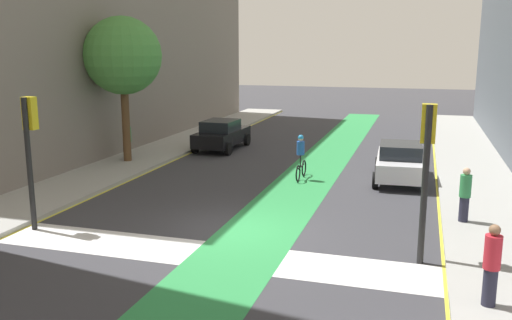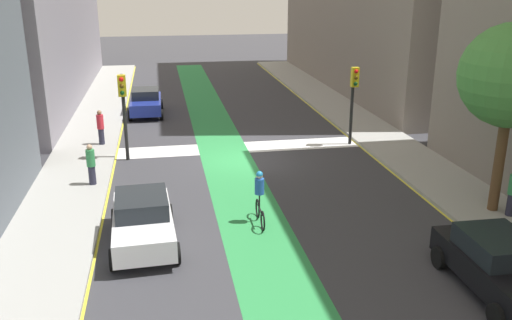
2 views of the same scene
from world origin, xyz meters
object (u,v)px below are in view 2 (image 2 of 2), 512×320
traffic_signal_near_left (354,91)px  pedestrian_sidewalk_right_a (91,164)px  pedestrian_sidewalk_right_b (101,127)px  car_white_right_far (143,220)px  cyclist_in_lane (260,196)px  traffic_signal_near_right (123,101)px  street_tree_near (512,76)px  car_blue_right_near (146,102)px  car_black_left_far (498,264)px

traffic_signal_near_left → pedestrian_sidewalk_right_a: traffic_signal_near_left is taller
pedestrian_sidewalk_right_b → traffic_signal_near_left: bearing=171.7°
car_white_right_far → cyclist_in_lane: (-3.89, -0.86, 0.17)m
traffic_signal_near_right → cyclist_in_lane: traffic_signal_near_right is taller
car_white_right_far → street_tree_near: bearing=-179.1°
car_white_right_far → car_blue_right_near: size_ratio=1.01×
traffic_signal_near_right → car_black_left_far: size_ratio=0.94×
traffic_signal_near_right → traffic_signal_near_left: traffic_signal_near_right is taller
car_white_right_far → cyclist_in_lane: cyclist_in_lane is taller
traffic_signal_near_left → car_black_left_far: bearing=86.7°
cyclist_in_lane → car_black_left_far: bearing=135.3°
car_white_right_far → car_blue_right_near: same height
car_blue_right_near → street_tree_near: size_ratio=0.65×
car_black_left_far → cyclist_in_lane: size_ratio=2.28×
car_white_right_far → car_blue_right_near: (0.13, -17.62, 0.00)m
car_white_right_far → pedestrian_sidewalk_right_b: pedestrian_sidewalk_right_b is taller
pedestrian_sidewalk_right_a → street_tree_near: street_tree_near is taller
traffic_signal_near_left → pedestrian_sidewalk_right_a: 12.95m
car_blue_right_near → pedestrian_sidewalk_right_a: bearing=80.9°
traffic_signal_near_right → car_blue_right_near: (-0.76, -9.04, -2.00)m
traffic_signal_near_right → pedestrian_sidewalk_right_b: 3.29m
pedestrian_sidewalk_right_a → car_white_right_far: bearing=111.6°
car_black_left_far → car_blue_right_near: 24.07m
car_white_right_far → car_blue_right_near: 17.62m
pedestrian_sidewalk_right_b → street_tree_near: (-14.47, 10.82, 3.88)m
car_black_left_far → cyclist_in_lane: cyclist_in_lane is taller
car_white_right_far → street_tree_near: size_ratio=0.65×
traffic_signal_near_right → car_black_left_far: traffic_signal_near_right is taller
car_black_left_far → street_tree_near: bearing=-121.8°
traffic_signal_near_left → car_white_right_far: size_ratio=0.92×
traffic_signal_near_left → pedestrian_sidewalk_right_b: bearing=-8.3°
traffic_signal_near_left → pedestrian_sidewalk_right_b: (12.36, -1.80, -1.73)m
traffic_signal_near_right → pedestrian_sidewalk_right_b: size_ratio=2.31×
car_black_left_far → pedestrian_sidewalk_right_a: pedestrian_sidewalk_right_a is taller
car_blue_right_near → pedestrian_sidewalk_right_b: bearing=72.3°
traffic_signal_near_left → pedestrian_sidewalk_right_a: size_ratio=2.36×
traffic_signal_near_right → pedestrian_sidewalk_right_a: size_ratio=2.40×
car_blue_right_near → pedestrian_sidewalk_right_b: pedestrian_sidewalk_right_b is taller
traffic_signal_near_right → cyclist_in_lane: (-4.78, 7.73, -1.83)m
car_blue_right_near → cyclist_in_lane: 17.24m
traffic_signal_near_left → pedestrian_sidewalk_right_a: bearing=17.7°
car_white_right_far → cyclist_in_lane: bearing=-167.5°
cyclist_in_lane → street_tree_near: bearing=175.4°
pedestrian_sidewalk_right_b → car_black_left_far: bearing=126.7°
traffic_signal_near_right → traffic_signal_near_left: (-11.01, -0.63, -0.04)m
pedestrian_sidewalk_right_b → street_tree_near: bearing=143.2°
car_blue_right_near → traffic_signal_near_left: bearing=140.6°
car_black_left_far → pedestrian_sidewalk_right_a: bearing=-40.7°
cyclist_in_lane → street_tree_near: size_ratio=0.28×
car_black_left_far → traffic_signal_near_right: bearing=-52.1°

